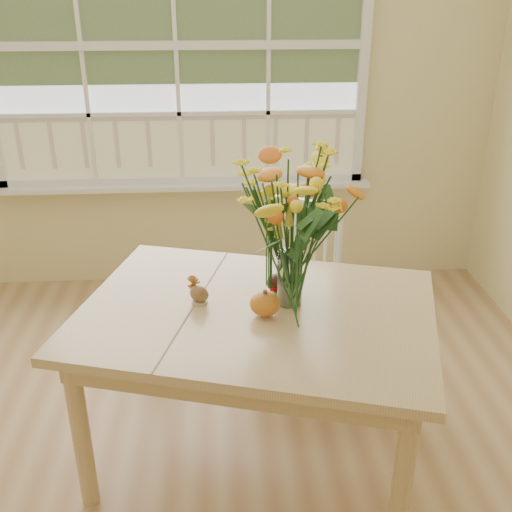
{
  "coord_description": "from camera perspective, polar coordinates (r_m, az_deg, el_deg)",
  "views": [
    {
      "loc": [
        0.23,
        -1.52,
        1.91
      ],
      "look_at": [
        0.36,
        0.53,
        0.95
      ],
      "focal_mm": 42.0,
      "sensor_mm": 36.0,
      "label": 1
    }
  ],
  "objects": [
    {
      "name": "flower_vase",
      "position": [
        2.25,
        3.36,
        2.89
      ],
      "size": [
        0.46,
        0.46,
        0.55
      ],
      "color": "white",
      "rests_on": "dining_table"
    },
    {
      "name": "dining_table",
      "position": [
        2.4,
        0.03,
        -6.98
      ],
      "size": [
        1.58,
        1.31,
        0.73
      ],
      "rotation": [
        0.0,
        0.0,
        -0.28
      ],
      "color": "tan",
      "rests_on": "floor"
    },
    {
      "name": "wall_back",
      "position": [
        3.82,
        -7.46,
        16.35
      ],
      "size": [
        4.0,
        0.02,
        2.7
      ],
      "primitive_type": "cube",
      "color": "beige",
      "rests_on": "floor"
    },
    {
      "name": "windsor_chair",
      "position": [
        3.09,
        3.93,
        -2.27
      ],
      "size": [
        0.55,
        0.54,
        0.89
      ],
      "rotation": [
        0.0,
        0.0,
        -0.51
      ],
      "color": "white",
      "rests_on": "floor"
    },
    {
      "name": "pumpkin",
      "position": [
        2.28,
        0.86,
        -4.69
      ],
      "size": [
        0.12,
        0.12,
        0.09
      ],
      "primitive_type": "ellipsoid",
      "color": "#C16716",
      "rests_on": "dining_table"
    },
    {
      "name": "dark_gourd",
      "position": [
        2.45,
        2.08,
        -2.66
      ],
      "size": [
        0.13,
        0.11,
        0.08
      ],
      "color": "#38160F",
      "rests_on": "dining_table"
    },
    {
      "name": "window",
      "position": [
        3.76,
        -7.65,
        18.99
      ],
      "size": [
        2.42,
        0.12,
        1.74
      ],
      "color": "silver",
      "rests_on": "wall_back"
    },
    {
      "name": "turkey_figurine",
      "position": [
        2.38,
        -5.43,
        -3.62
      ],
      "size": [
        0.1,
        0.1,
        0.1
      ],
      "rotation": [
        0.0,
        0.0,
        -0.61
      ],
      "color": "#CCB78C",
      "rests_on": "dining_table"
    }
  ]
}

